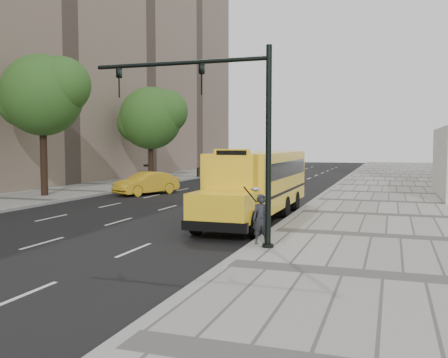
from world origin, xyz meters
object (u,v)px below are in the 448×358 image
(traffic_signal, at_px, (225,121))
(taxi_near, at_px, (213,199))
(taxi_far, at_px, (147,183))
(tree_b, at_px, (43,94))
(school_bus, at_px, (259,179))
(pedestrian, at_px, (261,219))
(tree_c, at_px, (152,118))

(traffic_signal, bearing_deg, taxi_near, 112.87)
(taxi_far, bearing_deg, tree_b, -118.69)
(taxi_near, bearing_deg, school_bus, -31.70)
(school_bus, distance_m, traffic_signal, 7.38)
(tree_b, height_order, pedestrian, tree_b)
(school_bus, distance_m, pedestrian, 6.83)
(tree_c, bearing_deg, pedestrian, -56.49)
(tree_b, height_order, taxi_near, tree_b)
(tree_b, xyz_separation_m, school_bus, (14.90, -3.96, -4.69))
(pedestrian, bearing_deg, taxi_far, 113.03)
(traffic_signal, bearing_deg, pedestrian, 21.30)
(tree_b, relative_size, traffic_signal, 1.40)
(traffic_signal, bearing_deg, taxi_far, 125.42)
(tree_b, bearing_deg, taxi_far, 37.67)
(tree_b, distance_m, pedestrian, 20.47)
(tree_b, xyz_separation_m, taxi_far, (5.05, 3.90, -5.70))
(school_bus, bearing_deg, tree_b, 165.10)
(tree_b, height_order, tree_c, tree_b)
(taxi_near, bearing_deg, pedestrian, -77.38)
(taxi_near, relative_size, pedestrian, 2.60)
(taxi_near, relative_size, traffic_signal, 0.66)
(school_bus, xyz_separation_m, taxi_near, (-2.50, 0.60, -1.05))
(tree_c, distance_m, school_bus, 24.19)
(tree_c, relative_size, school_bus, 0.74)
(taxi_near, bearing_deg, taxi_far, 117.06)
(school_bus, relative_size, traffic_signal, 1.81)
(tree_c, bearing_deg, school_bus, -51.36)
(tree_b, distance_m, school_bus, 16.12)
(taxi_far, xyz_separation_m, traffic_signal, (10.55, -14.83, 3.34))
(tree_c, distance_m, pedestrian, 30.58)
(tree_b, relative_size, taxi_near, 2.12)
(tree_b, xyz_separation_m, taxi_near, (12.40, -3.37, -5.74))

